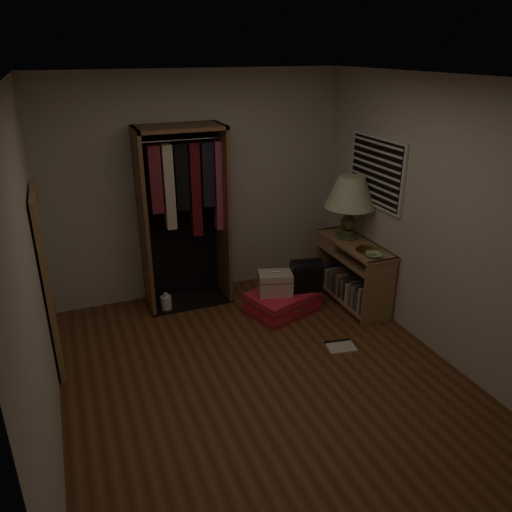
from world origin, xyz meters
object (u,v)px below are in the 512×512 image
at_px(train_case, 275,283).
at_px(black_bag, 306,274).
at_px(console_bookshelf, 351,270).
at_px(pink_suitcase, 283,301).
at_px(open_wardrobe, 185,202).
at_px(table_lamp, 351,193).
at_px(white_jug, 166,303).
at_px(floor_mirror, 49,281).

bearing_deg(train_case, black_bag, 11.30).
relative_size(console_bookshelf, pink_suitcase, 1.23).
height_order(open_wardrobe, black_bag, open_wardrobe).
xyz_separation_m(open_wardrobe, black_bag, (1.18, -0.70, -0.78)).
bearing_deg(console_bookshelf, table_lamp, 88.18).
xyz_separation_m(train_case, white_jug, (-1.14, 0.50, -0.27)).
distance_m(train_case, white_jug, 1.28).
height_order(pink_suitcase, train_case, train_case).
height_order(black_bag, white_jug, black_bag).
height_order(floor_mirror, pink_suitcase, floor_mirror).
bearing_deg(table_lamp, floor_mirror, -176.80).
bearing_deg(train_case, console_bookshelf, 11.92).
relative_size(console_bookshelf, black_bag, 2.95).
xyz_separation_m(floor_mirror, table_lamp, (3.24, 0.18, 0.43)).
bearing_deg(pink_suitcase, table_lamp, -13.13).
relative_size(pink_suitcase, black_bag, 2.40).
relative_size(pink_suitcase, table_lamp, 1.25).
bearing_deg(table_lamp, train_case, -175.23).
height_order(table_lamp, white_jug, table_lamp).
bearing_deg(black_bag, floor_mirror, -166.98).
distance_m(console_bookshelf, train_case, 0.94).
height_order(open_wardrobe, pink_suitcase, open_wardrobe).
relative_size(console_bookshelf, white_jug, 5.17).
relative_size(open_wardrobe, black_bag, 5.40).
bearing_deg(open_wardrobe, table_lamp, -18.62).
distance_m(console_bookshelf, open_wardrobe, 2.07).
distance_m(pink_suitcase, table_lamp, 1.44).
xyz_separation_m(train_case, black_bag, (0.37, -0.03, 0.06)).
distance_m(black_bag, table_lamp, 1.04).
xyz_separation_m(console_bookshelf, black_bag, (-0.57, 0.03, 0.04)).
bearing_deg(table_lamp, open_wardrobe, 161.38).
bearing_deg(console_bookshelf, train_case, 176.21).
distance_m(open_wardrobe, floor_mirror, 1.71).
bearing_deg(table_lamp, pink_suitcase, -174.50).
bearing_deg(console_bookshelf, open_wardrobe, 157.30).
xyz_separation_m(console_bookshelf, table_lamp, (0.00, 0.14, 0.89)).
distance_m(open_wardrobe, pink_suitcase, 1.57).
relative_size(black_bag, table_lamp, 0.52).
distance_m(floor_mirror, white_jug, 1.50).
xyz_separation_m(table_lamp, white_jug, (-2.09, 0.42, -1.19)).
height_order(floor_mirror, black_bag, floor_mirror).
bearing_deg(open_wardrobe, pink_suitcase, -36.66).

